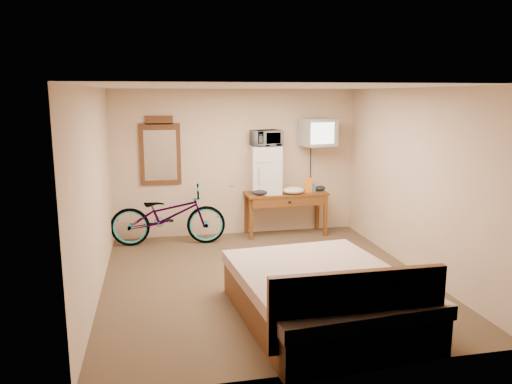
{
  "coord_description": "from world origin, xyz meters",
  "views": [
    {
      "loc": [
        -1.38,
        -6.12,
        2.41
      ],
      "look_at": [
        -0.02,
        0.53,
        1.08
      ],
      "focal_mm": 35.0,
      "sensor_mm": 36.0,
      "label": 1
    }
  ],
  "objects_px": {
    "desk": "(286,199)",
    "bed": "(324,297)",
    "microwave": "(266,138)",
    "crt_television": "(318,132)",
    "blue_cup": "(313,188)",
    "mini_fridge": "(266,170)",
    "wall_mirror": "(160,152)",
    "bicycle": "(168,215)"
  },
  "relations": [
    {
      "from": "desk",
      "to": "bed",
      "type": "relative_size",
      "value": 0.6
    },
    {
      "from": "microwave",
      "to": "crt_television",
      "type": "relative_size",
      "value": 0.74
    },
    {
      "from": "crt_television",
      "to": "bed",
      "type": "bearing_deg",
      "value": -107.06
    },
    {
      "from": "blue_cup",
      "to": "bed",
      "type": "bearing_deg",
      "value": -106.09
    },
    {
      "from": "mini_fridge",
      "to": "crt_television",
      "type": "xyz_separation_m",
      "value": [
        0.9,
        -0.04,
        0.62
      ]
    },
    {
      "from": "desk",
      "to": "microwave",
      "type": "height_order",
      "value": "microwave"
    },
    {
      "from": "wall_mirror",
      "to": "microwave",
      "type": "bearing_deg",
      "value": -6.98
    },
    {
      "from": "wall_mirror",
      "to": "blue_cup",
      "type": "bearing_deg",
      "value": -6.22
    },
    {
      "from": "crt_television",
      "to": "wall_mirror",
      "type": "xyz_separation_m",
      "value": [
        -2.65,
        0.25,
        -0.3
      ]
    },
    {
      "from": "crt_television",
      "to": "bicycle",
      "type": "height_order",
      "value": "crt_television"
    },
    {
      "from": "bicycle",
      "to": "bed",
      "type": "xyz_separation_m",
      "value": [
        1.53,
        -3.22,
        -0.19
      ]
    },
    {
      "from": "mini_fridge",
      "to": "microwave",
      "type": "distance_m",
      "value": 0.54
    },
    {
      "from": "desk",
      "to": "crt_television",
      "type": "xyz_separation_m",
      "value": [
        0.55,
        0.02,
        1.14
      ]
    },
    {
      "from": "desk",
      "to": "blue_cup",
      "type": "xyz_separation_m",
      "value": [
        0.48,
        -0.01,
        0.18
      ]
    },
    {
      "from": "crt_television",
      "to": "wall_mirror",
      "type": "height_order",
      "value": "wall_mirror"
    },
    {
      "from": "crt_television",
      "to": "bed",
      "type": "distance_m",
      "value": 3.84
    },
    {
      "from": "microwave",
      "to": "wall_mirror",
      "type": "height_order",
      "value": "wall_mirror"
    },
    {
      "from": "microwave",
      "to": "bicycle",
      "type": "distance_m",
      "value": 2.07
    },
    {
      "from": "crt_television",
      "to": "wall_mirror",
      "type": "distance_m",
      "value": 2.68
    },
    {
      "from": "blue_cup",
      "to": "wall_mirror",
      "type": "height_order",
      "value": "wall_mirror"
    },
    {
      "from": "blue_cup",
      "to": "bicycle",
      "type": "bearing_deg",
      "value": -176.85
    },
    {
      "from": "desk",
      "to": "bicycle",
      "type": "xyz_separation_m",
      "value": [
        -2.02,
        -0.15,
        -0.15
      ]
    },
    {
      "from": "crt_television",
      "to": "bed",
      "type": "relative_size",
      "value": 0.27
    },
    {
      "from": "mini_fridge",
      "to": "blue_cup",
      "type": "height_order",
      "value": "mini_fridge"
    },
    {
      "from": "mini_fridge",
      "to": "bicycle",
      "type": "relative_size",
      "value": 0.44
    },
    {
      "from": "blue_cup",
      "to": "desk",
      "type": "bearing_deg",
      "value": 179.12
    },
    {
      "from": "bicycle",
      "to": "microwave",
      "type": "bearing_deg",
      "value": -79.05
    },
    {
      "from": "bicycle",
      "to": "bed",
      "type": "height_order",
      "value": "bicycle"
    },
    {
      "from": "desk",
      "to": "wall_mirror",
      "type": "xyz_separation_m",
      "value": [
        -2.1,
        0.27,
        0.84
      ]
    },
    {
      "from": "wall_mirror",
      "to": "bed",
      "type": "height_order",
      "value": "wall_mirror"
    },
    {
      "from": "desk",
      "to": "mini_fridge",
      "type": "xyz_separation_m",
      "value": [
        -0.34,
        0.06,
        0.52
      ]
    },
    {
      "from": "desk",
      "to": "bicycle",
      "type": "bearing_deg",
      "value": -175.88
    },
    {
      "from": "desk",
      "to": "blue_cup",
      "type": "distance_m",
      "value": 0.52
    },
    {
      "from": "desk",
      "to": "crt_television",
      "type": "relative_size",
      "value": 2.21
    },
    {
      "from": "mini_fridge",
      "to": "bed",
      "type": "height_order",
      "value": "mini_fridge"
    },
    {
      "from": "mini_fridge",
      "to": "wall_mirror",
      "type": "distance_m",
      "value": 1.8
    },
    {
      "from": "wall_mirror",
      "to": "bicycle",
      "type": "distance_m",
      "value": 1.08
    },
    {
      "from": "crt_television",
      "to": "desk",
      "type": "bearing_deg",
      "value": -177.75
    },
    {
      "from": "desk",
      "to": "bed",
      "type": "distance_m",
      "value": 3.42
    },
    {
      "from": "blue_cup",
      "to": "crt_television",
      "type": "relative_size",
      "value": 0.21
    },
    {
      "from": "wall_mirror",
      "to": "bicycle",
      "type": "xyz_separation_m",
      "value": [
        0.08,
        -0.42,
        -0.99
      ]
    },
    {
      "from": "crt_television",
      "to": "blue_cup",
      "type": "bearing_deg",
      "value": -157.71
    }
  ]
}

